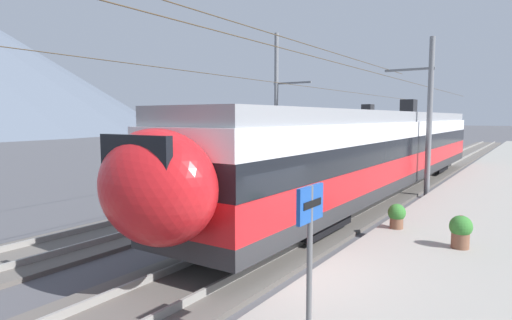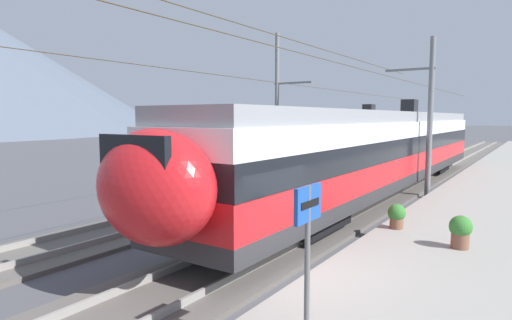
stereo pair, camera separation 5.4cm
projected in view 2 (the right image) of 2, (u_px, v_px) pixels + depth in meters
The scene contains 10 objects.
ground_plane at pixel (277, 285), 9.23m from camera, with size 400.00×400.00×0.00m, color #4C4C51.
track_near at pixel (223, 268), 10.04m from camera, with size 120.00×3.00×0.28m.
track_far at pixel (98, 237), 12.66m from camera, with size 120.00×3.00×0.28m.
train_near_platform at pixel (381, 148), 19.30m from camera, with size 28.60×2.93×4.27m.
train_far_track at pixel (348, 138), 28.36m from camera, with size 24.04×3.04×4.27m.
catenary_mast_mid at pixel (427, 114), 18.89m from camera, with size 45.47×2.18×7.09m.
catenary_mast_far_side at pixel (279, 105), 24.53m from camera, with size 45.47×2.36×8.36m.
platform_sign at pixel (308, 230), 5.91m from camera, with size 0.70×0.08×2.31m.
potted_plant_platform_edge at pixel (397, 215), 12.45m from camera, with size 0.51×0.51×0.73m.
potted_plant_by_shelter at pixel (461, 230), 10.56m from camera, with size 0.55×0.55×0.82m.
Camera 2 is at (-7.65, -4.60, 3.60)m, focal length 30.00 mm.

